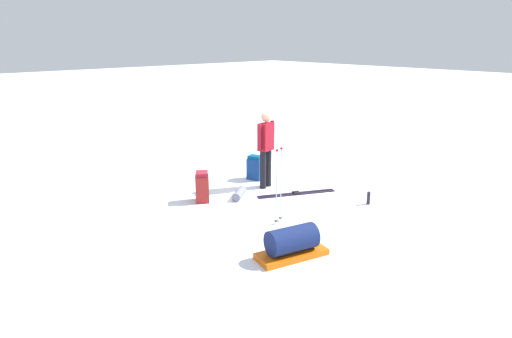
{
  "coord_description": "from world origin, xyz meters",
  "views": [
    {
      "loc": [
        5.83,
        6.34,
        3.24
      ],
      "look_at": [
        0.0,
        0.0,
        0.7
      ],
      "focal_mm": 31.59,
      "sensor_mm": 36.0,
      "label": 1
    }
  ],
  "objects_px": {
    "backpack_large_dark": "(202,187)",
    "thermos_bottle": "(368,198)",
    "skier_standing": "(266,146)",
    "ski_poles_planted_near": "(279,182)",
    "sleeping_mat_rolled": "(239,194)",
    "ski_pair_near": "(296,194)",
    "gear_sled": "(292,243)",
    "backpack_bright": "(255,168)"
  },
  "relations": [
    {
      "from": "backpack_large_dark",
      "to": "thermos_bottle",
      "type": "relative_size",
      "value": 2.39
    },
    {
      "from": "skier_standing",
      "to": "thermos_bottle",
      "type": "distance_m",
      "value": 2.46
    },
    {
      "from": "backpack_large_dark",
      "to": "skier_standing",
      "type": "bearing_deg",
      "value": 172.01
    },
    {
      "from": "ski_poles_planted_near",
      "to": "sleeping_mat_rolled",
      "type": "xyz_separation_m",
      "value": [
        -0.33,
        -1.48,
        -0.68
      ]
    },
    {
      "from": "ski_pair_near",
      "to": "gear_sled",
      "type": "distance_m",
      "value": 2.88
    },
    {
      "from": "skier_standing",
      "to": "ski_poles_planted_near",
      "type": "distance_m",
      "value": 2.03
    },
    {
      "from": "backpack_bright",
      "to": "thermos_bottle",
      "type": "bearing_deg",
      "value": 101.39
    },
    {
      "from": "backpack_large_dark",
      "to": "ski_poles_planted_near",
      "type": "bearing_deg",
      "value": 100.97
    },
    {
      "from": "backpack_bright",
      "to": "ski_poles_planted_near",
      "type": "distance_m",
      "value": 2.66
    },
    {
      "from": "skier_standing",
      "to": "backpack_bright",
      "type": "bearing_deg",
      "value": -110.62
    },
    {
      "from": "thermos_bottle",
      "to": "gear_sled",
      "type": "bearing_deg",
      "value": 10.14
    },
    {
      "from": "skier_standing",
      "to": "ski_pair_near",
      "type": "distance_m",
      "value": 1.24
    },
    {
      "from": "backpack_bright",
      "to": "sleeping_mat_rolled",
      "type": "distance_m",
      "value": 1.33
    },
    {
      "from": "backpack_bright",
      "to": "ski_poles_planted_near",
      "type": "xyz_separation_m",
      "value": [
        1.44,
        2.18,
        0.49
      ]
    },
    {
      "from": "backpack_large_dark",
      "to": "ski_pair_near",
      "type": "bearing_deg",
      "value": 149.54
    },
    {
      "from": "backpack_bright",
      "to": "ski_poles_planted_near",
      "type": "relative_size",
      "value": 0.41
    },
    {
      "from": "skier_standing",
      "to": "ski_pair_near",
      "type": "bearing_deg",
      "value": 100.99
    },
    {
      "from": "ski_pair_near",
      "to": "sleeping_mat_rolled",
      "type": "xyz_separation_m",
      "value": [
        1.05,
        -0.67,
        0.08
      ]
    },
    {
      "from": "ski_pair_near",
      "to": "ski_poles_planted_near",
      "type": "height_order",
      "value": "ski_poles_planted_near"
    },
    {
      "from": "gear_sled",
      "to": "sleeping_mat_rolled",
      "type": "distance_m",
      "value": 2.79
    },
    {
      "from": "backpack_bright",
      "to": "sleeping_mat_rolled",
      "type": "relative_size",
      "value": 1.04
    },
    {
      "from": "backpack_bright",
      "to": "ski_poles_planted_near",
      "type": "height_order",
      "value": "ski_poles_planted_near"
    },
    {
      "from": "ski_pair_near",
      "to": "backpack_large_dark",
      "type": "xyz_separation_m",
      "value": [
        1.73,
        -1.02,
        0.29
      ]
    },
    {
      "from": "skier_standing",
      "to": "sleeping_mat_rolled",
      "type": "relative_size",
      "value": 3.09
    },
    {
      "from": "ski_pair_near",
      "to": "sleeping_mat_rolled",
      "type": "relative_size",
      "value": 2.96
    },
    {
      "from": "ski_poles_planted_near",
      "to": "gear_sled",
      "type": "xyz_separation_m",
      "value": [
        0.79,
        1.07,
        -0.54
      ]
    },
    {
      "from": "backpack_large_dark",
      "to": "backpack_bright",
      "type": "distance_m",
      "value": 1.83
    },
    {
      "from": "skier_standing",
      "to": "backpack_large_dark",
      "type": "height_order",
      "value": "skier_standing"
    },
    {
      "from": "ski_poles_planted_near",
      "to": "skier_standing",
      "type": "bearing_deg",
      "value": -127.23
    },
    {
      "from": "backpack_large_dark",
      "to": "ski_poles_planted_near",
      "type": "xyz_separation_m",
      "value": [
        -0.35,
        1.83,
        0.46
      ]
    },
    {
      "from": "ski_pair_near",
      "to": "gear_sled",
      "type": "bearing_deg",
      "value": 40.97
    },
    {
      "from": "ski_pair_near",
      "to": "gear_sled",
      "type": "xyz_separation_m",
      "value": [
        2.17,
        1.88,
        0.21
      ]
    },
    {
      "from": "gear_sled",
      "to": "sleeping_mat_rolled",
      "type": "bearing_deg",
      "value": -113.78
    },
    {
      "from": "ski_poles_planted_near",
      "to": "backpack_large_dark",
      "type": "bearing_deg",
      "value": -79.03
    },
    {
      "from": "ski_poles_planted_near",
      "to": "gear_sled",
      "type": "height_order",
      "value": "ski_poles_planted_near"
    },
    {
      "from": "backpack_bright",
      "to": "gear_sled",
      "type": "distance_m",
      "value": 3.95
    },
    {
      "from": "skier_standing",
      "to": "thermos_bottle",
      "type": "height_order",
      "value": "skier_standing"
    },
    {
      "from": "gear_sled",
      "to": "skier_standing",
      "type": "bearing_deg",
      "value": -126.93
    },
    {
      "from": "sleeping_mat_rolled",
      "to": "thermos_bottle",
      "type": "distance_m",
      "value": 2.64
    },
    {
      "from": "ski_pair_near",
      "to": "gear_sled",
      "type": "height_order",
      "value": "gear_sled"
    },
    {
      "from": "gear_sled",
      "to": "sleeping_mat_rolled",
      "type": "height_order",
      "value": "gear_sled"
    },
    {
      "from": "skier_standing",
      "to": "backpack_large_dark",
      "type": "relative_size",
      "value": 2.73
    }
  ]
}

